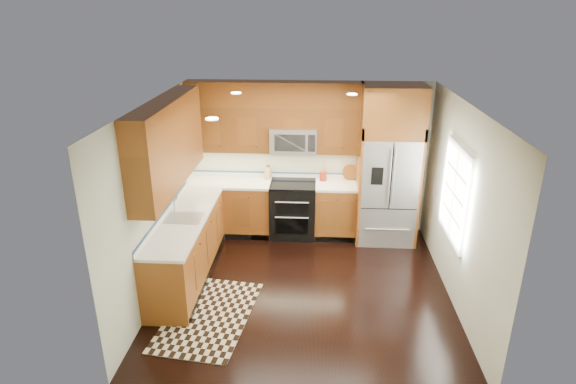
# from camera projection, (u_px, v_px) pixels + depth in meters

# --- Properties ---
(ground) EXTENTS (4.00, 4.00, 0.00)m
(ground) POSITION_uv_depth(u_px,v_px,m) (304.00, 287.00, 6.81)
(ground) COLOR black
(ground) RESTS_ON ground
(wall_back) EXTENTS (4.00, 0.02, 2.60)m
(wall_back) POSITION_uv_depth(u_px,v_px,m) (309.00, 157.00, 8.19)
(wall_back) COLOR beige
(wall_back) RESTS_ON ground
(wall_left) EXTENTS (0.02, 4.00, 2.60)m
(wall_left) POSITION_uv_depth(u_px,v_px,m) (156.00, 199.00, 6.45)
(wall_left) COLOR beige
(wall_left) RESTS_ON ground
(wall_right) EXTENTS (0.02, 4.00, 2.60)m
(wall_right) POSITION_uv_depth(u_px,v_px,m) (460.00, 206.00, 6.22)
(wall_right) COLOR beige
(wall_right) RESTS_ON ground
(window) EXTENTS (0.04, 1.10, 1.30)m
(window) POSITION_uv_depth(u_px,v_px,m) (455.00, 194.00, 6.37)
(window) COLOR white
(window) RESTS_ON ground
(base_cabinets) EXTENTS (2.85, 3.00, 0.90)m
(base_cabinets) POSITION_uv_depth(u_px,v_px,m) (228.00, 229.00, 7.55)
(base_cabinets) COLOR #92451C
(base_cabinets) RESTS_ON ground
(countertop) EXTENTS (2.86, 3.01, 0.04)m
(countertop) POSITION_uv_depth(u_px,v_px,m) (237.00, 198.00, 7.48)
(countertop) COLOR white
(countertop) RESTS_ON base_cabinets
(upper_cabinets) EXTENTS (2.85, 3.00, 1.15)m
(upper_cabinets) POSITION_uv_depth(u_px,v_px,m) (231.00, 128.00, 7.14)
(upper_cabinets) COLOR brown
(upper_cabinets) RESTS_ON ground
(range) EXTENTS (0.76, 0.67, 0.95)m
(range) POSITION_uv_depth(u_px,v_px,m) (293.00, 210.00, 8.20)
(range) COLOR black
(range) RESTS_ON ground
(microwave) EXTENTS (0.76, 0.40, 0.42)m
(microwave) POSITION_uv_depth(u_px,v_px,m) (294.00, 140.00, 7.89)
(microwave) COLOR #B2B2B7
(microwave) RESTS_ON ground
(refrigerator) EXTENTS (0.98, 0.75, 2.60)m
(refrigerator) POSITION_uv_depth(u_px,v_px,m) (389.00, 166.00, 7.77)
(refrigerator) COLOR #B2B2B7
(refrigerator) RESTS_ON ground
(sink_faucet) EXTENTS (0.54, 0.44, 0.37)m
(sink_faucet) POSITION_uv_depth(u_px,v_px,m) (182.00, 214.00, 6.76)
(sink_faucet) COLOR #B2B2B7
(sink_faucet) RESTS_ON countertop
(rug) EXTENTS (1.22, 1.80, 0.01)m
(rug) POSITION_uv_depth(u_px,v_px,m) (209.00, 315.00, 6.18)
(rug) COLOR black
(rug) RESTS_ON ground
(knife_block) EXTENTS (0.12, 0.14, 0.25)m
(knife_block) POSITION_uv_depth(u_px,v_px,m) (268.00, 173.00, 8.25)
(knife_block) COLOR tan
(knife_block) RESTS_ON countertop
(utensil_crock) EXTENTS (0.13, 0.13, 0.33)m
(utensil_crock) POSITION_uv_depth(u_px,v_px,m) (323.00, 174.00, 8.13)
(utensil_crock) COLOR maroon
(utensil_crock) RESTS_ON countertop
(cutting_board) EXTENTS (0.29, 0.29, 0.02)m
(cutting_board) POSITION_uv_depth(u_px,v_px,m) (350.00, 179.00, 8.22)
(cutting_board) COLOR brown
(cutting_board) RESTS_ON countertop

